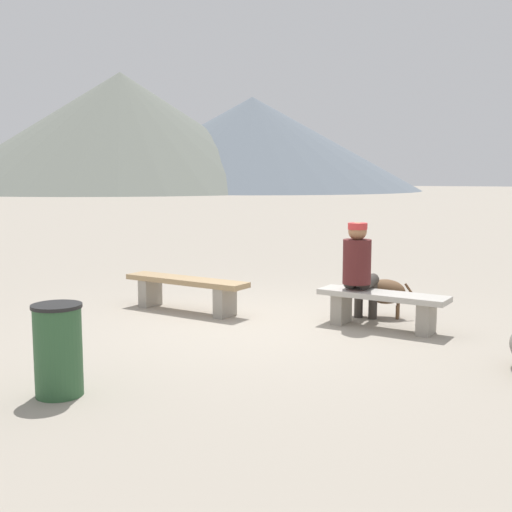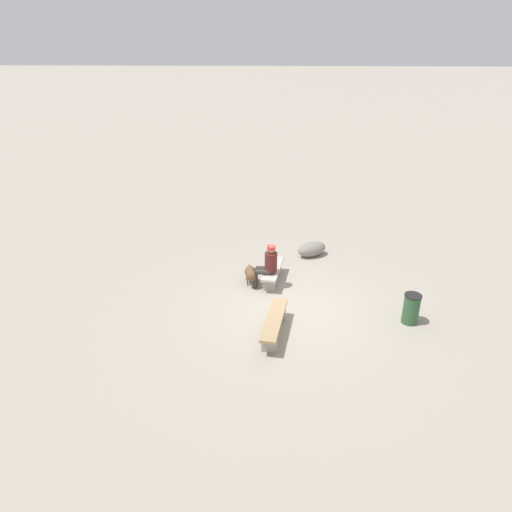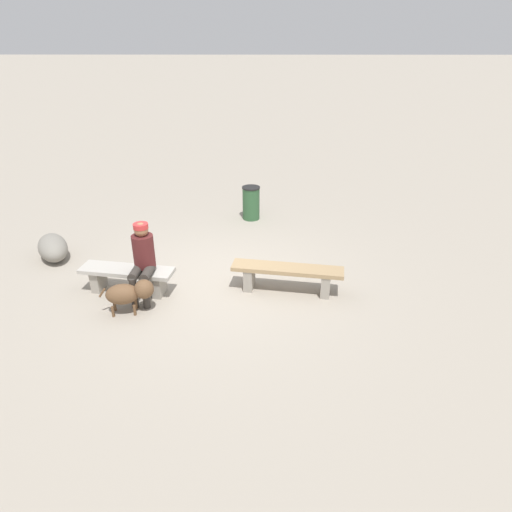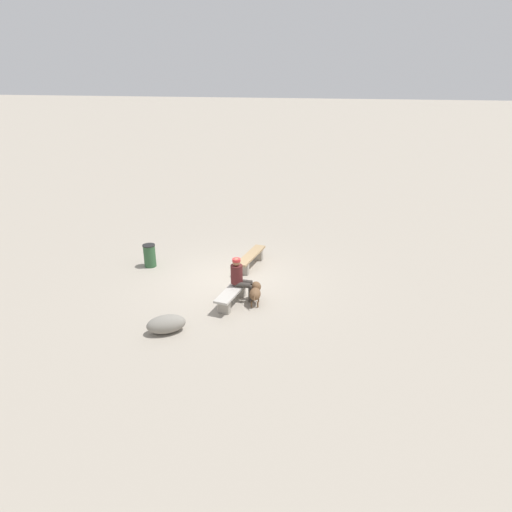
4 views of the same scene
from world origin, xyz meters
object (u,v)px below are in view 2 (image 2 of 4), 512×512
(bench_left, at_px, (274,323))
(seated_person, at_px, (268,263))
(dog, at_px, (251,273))
(boulder, at_px, (312,249))
(trash_bin, at_px, (411,309))
(bench_right, at_px, (273,272))

(bench_left, xyz_separation_m, seated_person, (2.30, 0.20, 0.41))
(dog, height_order, boulder, dog)
(seated_person, bearing_deg, trash_bin, -112.39)
(bench_left, relative_size, boulder, 1.91)
(boulder, bearing_deg, bench_right, 145.18)
(bench_right, bearing_deg, bench_left, -169.59)
(trash_bin, height_order, boulder, trash_bin)
(seated_person, xyz_separation_m, trash_bin, (-1.63, -3.51, -0.34))
(trash_bin, xyz_separation_m, boulder, (3.73, 2.15, -0.16))
(bench_left, relative_size, bench_right, 1.17)
(bench_right, bearing_deg, trash_bin, -111.08)
(bench_left, xyz_separation_m, bench_right, (2.63, 0.06, -0.01))
(seated_person, relative_size, boulder, 1.29)
(bench_left, height_order, dog, dog)
(seated_person, relative_size, trash_bin, 1.64)
(dog, xyz_separation_m, trash_bin, (-1.76, -4.00, 0.04))
(dog, relative_size, trash_bin, 1.07)
(bench_right, distance_m, dog, 0.66)
(trash_bin, relative_size, boulder, 0.79)
(dog, bearing_deg, bench_right, 100.23)
(dog, bearing_deg, boulder, 128.64)
(bench_left, relative_size, seated_person, 1.48)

